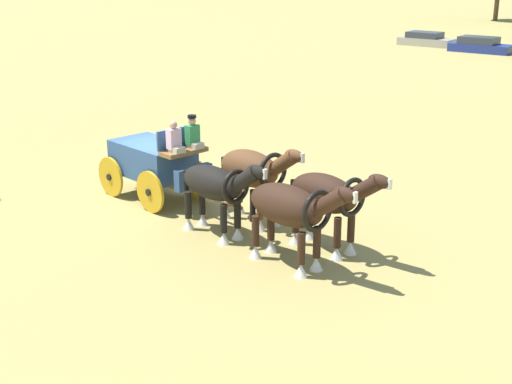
{
  "coord_description": "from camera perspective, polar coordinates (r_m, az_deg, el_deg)",
  "views": [
    {
      "loc": [
        15.8,
        -12.74,
        6.83
      ],
      "look_at": [
        4.33,
        -0.25,
        1.2
      ],
      "focal_mm": 50.06,
      "sensor_mm": 36.0,
      "label": 1
    }
  ],
  "objects": [
    {
      "name": "draft_horse_rear_near",
      "position": [
        18.73,
        -0.26,
        1.64
      ],
      "size": [
        3.01,
        1.1,
        2.32
      ],
      "color": "brown",
      "rests_on": "ground"
    },
    {
      "name": "draft_horse_rear_off",
      "position": [
        17.92,
        -3.22,
        0.45
      ],
      "size": [
        3.06,
        0.99,
        2.19
      ],
      "color": "black",
      "rests_on": "ground"
    },
    {
      "name": "ground_plane",
      "position": [
        21.41,
        -8.12,
        -0.42
      ],
      "size": [
        220.0,
        220.0,
        0.0
      ],
      "primitive_type": "plane",
      "color": "#9E8C4C"
    },
    {
      "name": "parked_vehicle_a",
      "position": [
        59.64,
        13.44,
        11.75
      ],
      "size": [
        4.46,
        2.32,
        1.07
      ],
      "color": "gray",
      "rests_on": "ground"
    },
    {
      "name": "draft_horse_lead_near",
      "position": [
        17.04,
        5.79,
        -0.38
      ],
      "size": [
        2.98,
        1.05,
        2.26
      ],
      "color": "#331E14",
      "rests_on": "ground"
    },
    {
      "name": "show_wagon",
      "position": [
        20.93,
        -7.97,
        2.45
      ],
      "size": [
        5.48,
        1.99,
        2.67
      ],
      "color": "#2D4C7A",
      "rests_on": "ground"
    },
    {
      "name": "parked_vehicle_b",
      "position": [
        56.53,
        17.48,
        11.1
      ],
      "size": [
        4.65,
        2.32,
        1.13
      ],
      "color": "navy",
      "rests_on": "ground"
    },
    {
      "name": "draft_horse_lead_off",
      "position": [
        16.12,
        2.77,
        -1.35
      ],
      "size": [
        3.16,
        1.08,
        2.27
      ],
      "color": "#331E14",
      "rests_on": "ground"
    }
  ]
}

